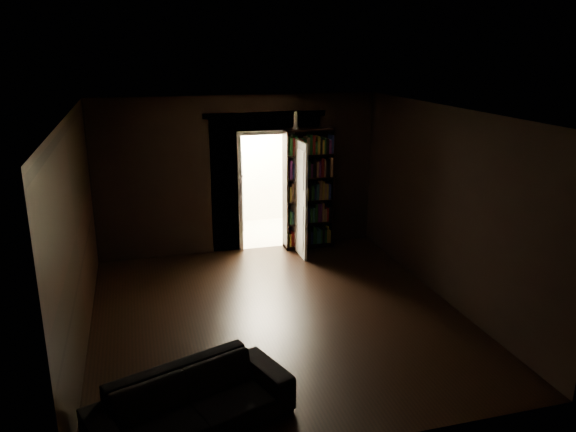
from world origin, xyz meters
name	(u,v)px	position (x,y,z in m)	size (l,w,h in m)	color
ground	(278,315)	(0.00, 0.00, 0.00)	(5.50, 5.50, 0.00)	black
room_walls	(258,181)	(-0.01, 1.07, 1.68)	(5.02, 5.61, 2.84)	black
kitchen_alcove	(253,171)	(0.50, 3.87, 1.21)	(2.20, 1.80, 2.60)	#B3AA9C
sofa	(191,394)	(-1.40, -2.10, 0.38)	(1.96, 0.85, 0.75)	black
bookshelf	(308,189)	(1.25, 2.59, 1.10)	(0.90, 0.32, 2.20)	black
refrigerator	(222,189)	(-0.10, 4.11, 0.82)	(0.74, 0.68, 1.65)	white
door	(299,198)	(0.98, 2.31, 1.02)	(0.85, 0.05, 2.05)	white
figurine	(296,120)	(1.00, 2.59, 2.35)	(0.10, 0.10, 0.31)	silver
bottles	(217,142)	(-0.17, 4.14, 1.77)	(0.59, 0.07, 0.24)	black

